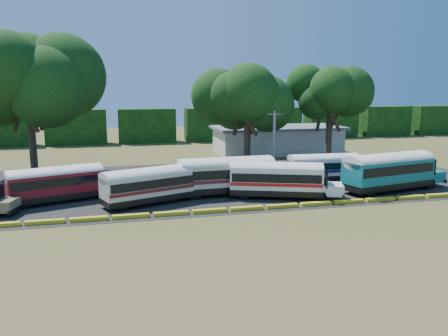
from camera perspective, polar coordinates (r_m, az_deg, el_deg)
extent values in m
plane|color=#3C4818|center=(32.96, -4.12, -6.50)|extent=(160.00, 160.00, 0.00)
cube|color=black|center=(44.59, -5.46, -2.04)|extent=(64.00, 24.00, 0.02)
cube|color=gold|center=(33.87, -22.33, -6.54)|extent=(2.70, 0.45, 0.30)
cube|color=gold|center=(33.54, -17.23, -6.39)|extent=(2.70, 0.45, 0.30)
cube|color=gold|center=(33.47, -12.07, -6.18)|extent=(2.70, 0.45, 0.30)
cube|color=gold|center=(33.67, -6.94, -5.93)|extent=(2.70, 0.45, 0.30)
cube|color=gold|center=(34.13, -1.91, -5.63)|extent=(2.70, 0.45, 0.30)
cube|color=gold|center=(34.85, 2.94, -5.30)|extent=(2.70, 0.45, 0.30)
cube|color=gold|center=(35.80, 7.56, -4.95)|extent=(2.70, 0.45, 0.30)
cube|color=gold|center=(36.97, 11.91, -4.60)|extent=(2.70, 0.45, 0.30)
cube|color=gold|center=(38.34, 15.97, -4.24)|extent=(2.70, 0.45, 0.30)
cube|color=gold|center=(39.89, 19.72, -3.89)|extent=(2.70, 0.45, 0.30)
cube|color=gold|center=(41.60, 23.18, -3.55)|extent=(2.70, 0.45, 0.30)
cube|color=gold|center=(43.45, 26.36, -3.23)|extent=(2.70, 0.45, 0.30)
cube|color=silver|center=(65.84, 6.97, 3.51)|extent=(18.00, 8.00, 3.60)
cube|color=slate|center=(65.63, 7.01, 5.24)|extent=(19.00, 9.00, 0.40)
cube|color=black|center=(81.58, -27.15, 4.61)|extent=(10.00, 4.00, 6.00)
cube|color=black|center=(79.68, -18.71, 5.09)|extent=(10.00, 4.00, 6.00)
cube|color=black|center=(79.56, -10.04, 5.46)|extent=(10.00, 4.00, 6.00)
cube|color=black|center=(81.24, -1.52, 5.72)|extent=(10.00, 4.00, 6.00)
cube|color=black|center=(84.60, 6.48, 5.84)|extent=(10.00, 4.00, 6.00)
cube|color=black|center=(89.45, 13.75, 5.85)|extent=(10.00, 4.00, 6.00)
cube|color=black|center=(95.58, 20.18, 5.78)|extent=(10.00, 4.00, 6.00)
cube|color=black|center=(102.75, 25.78, 5.67)|extent=(10.00, 4.00, 6.00)
cube|color=#7D6A4C|center=(37.14, -26.69, -4.33)|extent=(2.03, 2.28, 0.84)
cube|color=black|center=(36.89, -25.60, -4.90)|extent=(0.69, 2.14, 0.27)
cylinder|color=black|center=(39.75, -15.61, -3.24)|extent=(0.96, 0.55, 0.92)
cylinder|color=black|center=(41.60, -16.44, -2.69)|extent=(0.96, 0.55, 0.92)
cylinder|color=black|center=(38.44, -24.60, -4.27)|extent=(0.96, 0.55, 0.92)
cylinder|color=black|center=(40.35, -25.02, -3.65)|extent=(0.96, 0.55, 0.92)
cube|color=black|center=(39.80, -21.01, -3.34)|extent=(7.92, 4.67, 0.51)
cube|color=maroon|center=(39.56, -21.12, -1.79)|extent=(7.92, 4.67, 1.69)
cube|color=black|center=(39.52, -21.13, -1.51)|extent=(7.65, 4.63, 0.71)
ellipsoid|color=silver|center=(39.41, -21.19, -0.59)|extent=(7.92, 4.67, 1.04)
cube|color=maroon|center=(40.88, -14.70, -2.23)|extent=(2.24, 2.47, 0.88)
cube|color=black|center=(40.53, -15.54, -1.08)|extent=(0.83, 2.05, 1.27)
cube|color=black|center=(41.20, -13.64, -2.61)|extent=(0.90, 2.19, 0.28)
cube|color=black|center=(39.27, -26.35, -4.05)|extent=(0.90, 2.19, 0.28)
cylinder|color=black|center=(37.87, -4.12, -3.54)|extent=(0.97, 0.57, 0.93)
cylinder|color=black|center=(39.57, -5.59, -2.96)|extent=(0.97, 0.57, 0.93)
cylinder|color=black|center=(35.21, -13.10, -4.86)|extent=(0.97, 0.57, 0.93)
cylinder|color=black|center=(37.02, -14.24, -4.17)|extent=(0.97, 0.57, 0.93)
cube|color=black|center=(37.08, -9.78, -3.75)|extent=(7.99, 4.89, 0.51)
cube|color=beige|center=(36.83, -9.83, -2.08)|extent=(7.99, 4.89, 1.71)
cube|color=black|center=(36.79, -9.84, -1.77)|extent=(7.73, 4.83, 0.72)
cube|color=maroon|center=(36.90, -9.82, -2.60)|extent=(7.93, 4.90, 0.28)
ellipsoid|color=silver|center=(36.66, -9.87, -0.77)|extent=(7.99, 4.89, 1.05)
cube|color=beige|center=(39.12, -3.57, -2.45)|extent=(2.30, 2.52, 0.89)
cube|color=black|center=(38.64, -4.33, -1.24)|extent=(0.89, 2.06, 1.28)
cube|color=black|center=(39.61, -2.58, -2.84)|extent=(0.96, 2.20, 0.28)
cube|color=black|center=(35.75, -15.30, -4.65)|extent=(0.96, 2.20, 0.28)
cylinder|color=black|center=(40.04, 6.33, -2.74)|extent=(1.05, 0.33, 1.04)
cylinder|color=black|center=(42.05, 5.17, -2.08)|extent=(1.05, 0.33, 1.04)
cylinder|color=black|center=(37.96, -3.64, -3.42)|extent=(1.05, 0.33, 1.04)
cylinder|color=black|center=(40.08, -4.33, -2.69)|extent=(1.05, 0.33, 1.04)
cube|color=black|center=(39.71, 0.28, -2.55)|extent=(8.65, 2.94, 0.57)
cube|color=beige|center=(39.45, 0.28, -0.80)|extent=(8.65, 2.94, 1.91)
cube|color=black|center=(39.40, 0.28, -0.48)|extent=(8.31, 2.99, 0.80)
cube|color=maroon|center=(39.52, 0.28, -1.35)|extent=(8.56, 2.98, 0.31)
ellipsoid|color=silver|center=(39.28, 0.28, 0.56)|extent=(8.65, 2.94, 1.17)
cube|color=beige|center=(41.37, 7.23, -1.66)|extent=(1.97, 2.37, 0.99)
cube|color=black|center=(40.92, 6.41, -0.33)|extent=(0.25, 2.40, 1.43)
cube|color=black|center=(41.82, 8.33, -2.15)|extent=(0.29, 2.56, 0.31)
cube|color=black|center=(38.78, -5.73, -3.08)|extent=(0.29, 2.56, 0.31)
cylinder|color=black|center=(38.09, 12.51, -3.66)|extent=(1.00, 0.59, 0.97)
cylinder|color=black|center=(40.09, 12.22, -2.95)|extent=(1.00, 0.59, 0.97)
cylinder|color=black|center=(37.96, 2.55, -3.46)|extent=(1.00, 0.59, 0.97)
cylinder|color=black|center=(39.98, 2.77, -2.76)|extent=(1.00, 0.59, 0.97)
cube|color=black|center=(38.85, 6.81, -2.99)|extent=(8.30, 5.05, 0.53)
cube|color=white|center=(38.60, 6.85, -1.33)|extent=(8.30, 5.05, 1.77)
cube|color=black|center=(38.56, 6.85, -1.02)|extent=(8.02, 4.99, 0.75)
cube|color=red|center=(38.68, 6.84, -1.84)|extent=(8.23, 5.06, 0.29)
ellipsoid|color=silver|center=(38.44, 6.87, -0.03)|extent=(8.30, 5.05, 1.09)
cube|color=white|center=(39.11, 13.95, -2.70)|extent=(2.38, 2.61, 0.92)
cube|color=black|center=(38.84, 13.11, -1.32)|extent=(0.92, 2.14, 1.33)
cube|color=black|center=(39.32, 15.11, -3.26)|extent=(0.99, 2.29, 0.29)
cube|color=black|center=(39.05, 1.03, -2.99)|extent=(0.99, 2.29, 0.29)
cylinder|color=black|center=(47.01, 17.14, -1.28)|extent=(0.90, 0.28, 0.89)
cylinder|color=black|center=(48.64, 16.06, -0.84)|extent=(0.90, 0.28, 0.89)
cylinder|color=black|center=(44.42, 10.30, -1.64)|extent=(0.90, 0.28, 0.89)
cylinder|color=black|center=(46.14, 9.41, -1.17)|extent=(0.90, 0.28, 0.89)
cube|color=black|center=(46.26, 12.82, -1.09)|extent=(7.36, 2.47, 0.49)
cube|color=silver|center=(46.07, 12.87, 0.19)|extent=(7.36, 2.47, 1.63)
cube|color=black|center=(46.03, 12.88, 0.43)|extent=(7.07, 2.51, 0.68)
cube|color=#0B0B72|center=(46.12, 12.85, -0.20)|extent=(7.29, 2.50, 0.27)
ellipsoid|color=silver|center=(45.93, 12.91, 1.19)|extent=(7.36, 2.47, 1.00)
cube|color=silver|center=(48.22, 17.64, -0.54)|extent=(1.66, 2.01, 0.84)
cube|color=black|center=(47.80, 17.11, 0.46)|extent=(0.20, 2.05, 1.22)
cube|color=black|center=(48.66, 18.39, -0.91)|extent=(0.23, 2.18, 0.27)
cube|color=black|center=(44.91, 8.63, -1.40)|extent=(0.23, 2.18, 0.27)
cylinder|color=black|center=(46.24, 25.27, -1.87)|extent=(1.14, 0.53, 1.10)
cylinder|color=black|center=(47.71, 23.10, -1.36)|extent=(1.14, 0.53, 1.10)
cylinder|color=black|center=(40.81, 18.62, -2.94)|extent=(1.14, 0.53, 1.10)
cylinder|color=black|center=(42.47, 16.42, -2.31)|extent=(1.14, 0.53, 1.10)
cube|color=black|center=(43.80, 20.56, -1.95)|extent=(9.36, 4.53, 0.60)
cube|color=#116F73|center=(43.56, 20.66, -0.28)|extent=(9.36, 4.53, 2.01)
cube|color=black|center=(43.51, 20.68, 0.03)|extent=(9.02, 4.52, 0.84)
ellipsoid|color=silver|center=(43.39, 20.75, 1.02)|extent=(9.36, 4.53, 1.23)
cube|color=#116F73|center=(47.80, 25.15, -0.89)|extent=(2.43, 2.76, 1.04)
cube|color=black|center=(47.09, 24.71, 0.31)|extent=(0.68, 2.50, 1.50)
cube|color=black|center=(48.59, 25.81, -1.30)|extent=(0.74, 2.67, 0.33)
cube|color=black|center=(40.78, 16.20, -2.73)|extent=(0.74, 2.67, 0.33)
cylinder|color=#332919|center=(52.42, -23.74, 3.14)|extent=(0.80, 0.80, 7.54)
cylinder|color=#332919|center=(52.40, -22.59, 6.78)|extent=(1.35, 2.72, 4.30)
cylinder|color=#332919|center=(53.16, -24.90, 6.65)|extent=(2.10, 2.38, 4.30)
cylinder|color=#332919|center=(50.94, -24.49, 6.56)|extent=(2.77, 0.91, 4.30)
ellipsoid|color=black|center=(52.12, -24.32, 11.05)|extent=(11.99, 11.99, 8.79)
cylinder|color=#332919|center=(53.30, 3.04, 3.36)|extent=(0.80, 0.80, 6.16)
cylinder|color=#332919|center=(53.83, 4.18, 6.24)|extent=(1.20, 2.32, 3.55)
cylinder|color=#332919|center=(53.56, 1.78, 6.25)|extent=(1.82, 2.05, 3.55)
cylinder|color=#332919|center=(51.75, 3.24, 6.09)|extent=(2.35, 0.83, 3.55)
ellipsoid|color=black|center=(52.91, 3.10, 9.83)|extent=(9.53, 9.53, 6.99)
cylinder|color=#332919|center=(58.89, 13.50, 3.85)|extent=(0.80, 0.80, 6.36)
cylinder|color=#332919|center=(59.62, 14.47, 6.52)|extent=(1.22, 2.38, 3.66)
cylinder|color=#332919|center=(58.95, 12.37, 6.57)|extent=(1.86, 2.10, 3.66)
cylinder|color=#332919|center=(57.42, 14.00, 6.41)|extent=(2.41, 0.84, 3.66)
ellipsoid|color=black|center=(58.54, 13.76, 9.87)|extent=(8.39, 8.39, 6.15)
cylinder|color=gray|center=(49.29, 6.54, 3.29)|extent=(0.30, 0.30, 7.09)
cube|color=gray|center=(49.01, 6.62, 6.99)|extent=(1.60, 0.12, 0.12)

